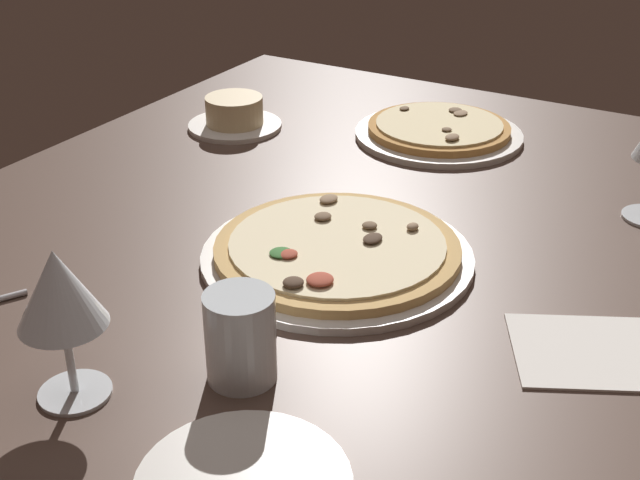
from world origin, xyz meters
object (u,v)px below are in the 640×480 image
(paper_menu, at_px, (619,351))
(pizza_side, at_px, (439,131))
(pizza_main, at_px, (337,251))
(water_glass, at_px, (241,343))
(ramekin_on_saucer, at_px, (235,115))
(wine_glass_near, at_px, (59,294))

(paper_menu, bearing_deg, pizza_side, 13.60)
(pizza_main, bearing_deg, water_glass, -172.42)
(water_glass, bearing_deg, ramekin_on_saucer, 35.62)
(pizza_main, distance_m, pizza_side, 0.45)
(pizza_side, height_order, paper_menu, pizza_side)
(pizza_side, relative_size, water_glass, 2.96)
(pizza_main, bearing_deg, pizza_side, 7.22)
(ramekin_on_saucer, bearing_deg, paper_menu, -115.43)
(pizza_main, relative_size, pizza_side, 1.21)
(pizza_main, relative_size, paper_menu, 1.56)
(wine_glass_near, bearing_deg, pizza_side, -2.28)
(pizza_main, height_order, paper_menu, pizza_main)
(pizza_side, xyz_separation_m, ramekin_on_saucer, (-0.13, 0.32, 0.01))
(ramekin_on_saucer, height_order, paper_menu, ramekin_on_saucer)
(ramekin_on_saucer, relative_size, paper_menu, 0.74)
(pizza_main, relative_size, wine_glass_near, 2.14)
(wine_glass_near, height_order, water_glass, wine_glass_near)
(wine_glass_near, xyz_separation_m, paper_menu, (0.33, -0.43, -0.11))
(water_glass, relative_size, paper_menu, 0.43)
(pizza_side, bearing_deg, pizza_main, -172.78)
(wine_glass_near, bearing_deg, ramekin_on_saucer, 23.01)
(water_glass, bearing_deg, paper_menu, -53.83)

